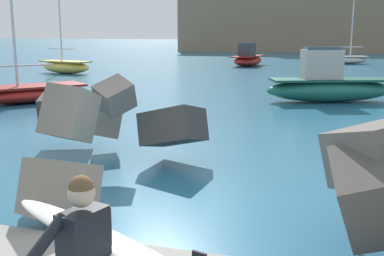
% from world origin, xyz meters
% --- Properties ---
extents(ground_plane, '(400.00, 400.00, 0.00)m').
position_xyz_m(ground_plane, '(0.00, 0.00, 0.00)').
color(ground_plane, '#235B7A').
extents(breakwater_jetty, '(32.02, 6.49, 2.24)m').
position_xyz_m(breakwater_jetty, '(1.60, 1.31, 1.01)').
color(breakwater_jetty, '#3D3A38').
rests_on(breakwater_jetty, ground).
extents(boat_near_left, '(4.99, 5.42, 6.81)m').
position_xyz_m(boat_near_left, '(-10.05, 10.43, 0.44)').
color(boat_near_left, maroon).
rests_on(boat_near_left, ground).
extents(boat_near_right, '(4.56, 3.13, 6.06)m').
position_xyz_m(boat_near_right, '(4.38, 41.71, 0.46)').
color(boat_near_right, beige).
rests_on(boat_near_right, ground).
extents(boat_mid_left, '(5.91, 3.41, 2.44)m').
position_xyz_m(boat_mid_left, '(2.79, 14.41, 0.77)').
color(boat_mid_left, '#1E6656').
rests_on(boat_mid_left, ground).
extents(boat_mid_centre, '(2.84, 5.37, 2.14)m').
position_xyz_m(boat_mid_centre, '(-4.57, 36.08, 0.68)').
color(boat_mid_centre, maroon).
rests_on(boat_mid_centre, ground).
extents(boat_far_centre, '(4.67, 2.49, 7.28)m').
position_xyz_m(boat_far_centre, '(-16.47, 24.12, 0.56)').
color(boat_far_centre, '#EAC64C').
rests_on(boat_far_centre, ground).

